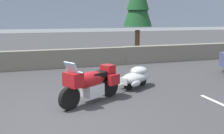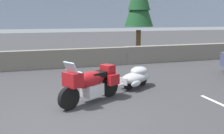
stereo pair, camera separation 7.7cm
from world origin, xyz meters
name	(u,v)px [view 2 (the right image)]	position (x,y,z in m)	size (l,w,h in m)	color
ground_plane	(70,114)	(0.00, 0.00, 0.00)	(80.00, 80.00, 0.00)	#38383A
stone_guard_wall	(65,59)	(0.68, 6.47, 0.47)	(24.00, 0.52, 0.96)	slate
distant_ridgeline	(33,4)	(0.00, 96.46, 8.00)	(240.00, 80.00, 16.00)	#99A8BF
touring_motorcycle	(91,82)	(0.73, 0.76, 0.62)	(2.07, 1.42, 1.33)	black
car_shaped_trailer	(136,76)	(2.67, 1.87, 0.41)	(2.09, 1.41, 0.76)	black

